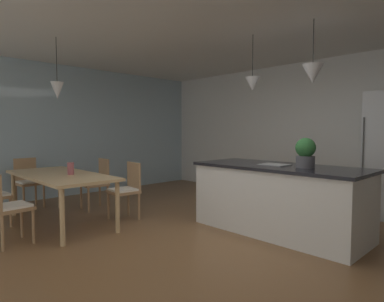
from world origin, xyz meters
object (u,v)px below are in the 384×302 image
(vase_on_dining_table, at_px, (71,169))
(chair_window_end, at_px, (28,181))
(dining_table, at_px, (60,178))
(kitchen_island, at_px, (278,198))
(chair_near_right, at_px, (7,206))
(chair_far_left, at_px, (97,182))
(chair_far_right, at_px, (126,189))
(potted_plant_on_island, at_px, (305,152))

(vase_on_dining_table, bearing_deg, chair_window_end, -177.09)
(dining_table, distance_m, kitchen_island, 3.11)
(chair_near_right, relative_size, chair_far_left, 1.00)
(chair_window_end, distance_m, kitchen_island, 4.30)
(dining_table, bearing_deg, chair_window_end, -179.84)
(chair_near_right, bearing_deg, chair_window_end, 156.55)
(chair_window_end, relative_size, kitchen_island, 0.38)
(chair_near_right, xyz_separation_m, vase_on_dining_table, (-0.28, 0.90, 0.34))
(dining_table, height_order, vase_on_dining_table, vase_on_dining_table)
(chair_near_right, distance_m, chair_window_end, 2.05)
(chair_far_right, distance_m, potted_plant_on_island, 2.66)
(dining_table, xyz_separation_m, chair_far_right, (0.47, 0.82, -0.19))
(chair_window_end, height_order, chair_far_right, same)
(dining_table, height_order, chair_far_right, chair_far_right)
(chair_near_right, bearing_deg, chair_far_left, 119.70)
(chair_far_right, height_order, potted_plant_on_island, potted_plant_on_island)
(dining_table, relative_size, kitchen_island, 0.92)
(potted_plant_on_island, bearing_deg, kitchen_island, 180.00)
(kitchen_island, distance_m, vase_on_dining_table, 2.94)
(dining_table, xyz_separation_m, chair_far_left, (-0.46, 0.82, -0.19))
(vase_on_dining_table, bearing_deg, dining_table, -157.58)
(potted_plant_on_island, bearing_deg, chair_window_end, -155.32)
(kitchen_island, xyz_separation_m, vase_on_dining_table, (-2.25, -1.85, 0.36))
(dining_table, relative_size, chair_far_left, 2.39)
(chair_near_right, distance_m, vase_on_dining_table, 1.00)
(chair_far_right, height_order, vase_on_dining_table, vase_on_dining_table)
(dining_table, distance_m, chair_window_end, 1.42)
(dining_table, distance_m, potted_plant_on_island, 3.43)
(chair_far_left, bearing_deg, dining_table, -60.53)
(chair_far_left, distance_m, kitchen_island, 3.10)
(kitchen_island, bearing_deg, chair_near_right, -125.51)
(chair_far_left, xyz_separation_m, potted_plant_on_island, (3.27, 1.11, 0.62))
(chair_near_right, relative_size, potted_plant_on_island, 2.34)
(chair_window_end, bearing_deg, kitchen_island, 26.73)
(chair_far_left, height_order, kitchen_island, kitchen_island)
(chair_far_right, bearing_deg, chair_near_right, -90.00)
(chair_near_right, bearing_deg, potted_plant_on_island, 49.70)
(chair_near_right, bearing_deg, kitchen_island, 54.49)
(chair_far_right, bearing_deg, vase_on_dining_table, -110.99)
(chair_far_right, xyz_separation_m, kitchen_island, (1.96, 1.11, -0.01))
(chair_far_left, bearing_deg, chair_far_right, -0.00)
(dining_table, relative_size, chair_near_right, 2.39)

